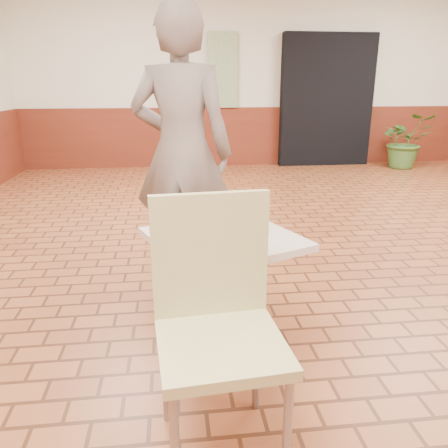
{
  "coord_description": "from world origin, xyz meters",
  "views": [
    {
      "loc": [
        -1.48,
        -2.69,
        1.41
      ],
      "look_at": [
        -1.25,
        -0.68,
        0.75
      ],
      "focal_mm": 35.0,
      "sensor_mm": 36.0,
      "label": 1
    }
  ],
  "objects": [
    {
      "name": "room_shell",
      "position": [
        0.0,
        0.0,
        1.5
      ],
      "size": [
        8.01,
        10.01,
        3.01
      ],
      "color": "brown",
      "rests_on": "ground"
    },
    {
      "name": "wainscot_band",
      "position": [
        0.0,
        0.0,
        0.5
      ],
      "size": [
        8.0,
        10.0,
        1.0
      ],
      "color": "#5D2011",
      "rests_on": "ground"
    },
    {
      "name": "corridor_doorway",
      "position": [
        1.2,
        4.88,
        1.1
      ],
      "size": [
        1.6,
        0.22,
        2.2
      ],
      "primitive_type": "cube",
      "color": "black",
      "rests_on": "ground"
    },
    {
      "name": "promo_poster",
      "position": [
        -0.6,
        4.94,
        1.6
      ],
      "size": [
        0.5,
        0.03,
        1.2
      ],
      "primitive_type": "cube",
      "color": "gray",
      "rests_on": "wainscot_band"
    },
    {
      "name": "main_table",
      "position": [
        -1.25,
        -0.68,
        0.46
      ],
      "size": [
        0.65,
        0.65,
        0.69
      ],
      "rotation": [
        0.0,
        0.0,
        0.4
      ],
      "color": "beige",
      "rests_on": "ground"
    },
    {
      "name": "chair_main_front",
      "position": [
        -1.34,
        -1.21,
        0.56
      ],
      "size": [
        0.5,
        0.5,
        1.01
      ],
      "rotation": [
        0.0,
        0.0,
        0.09
      ],
      "color": "tan",
      "rests_on": "ground"
    },
    {
      "name": "chair_main_back",
      "position": [
        -1.32,
        -0.17,
        0.45
      ],
      "size": [
        0.46,
        0.46,
        0.8
      ],
      "rotation": [
        0.0,
        0.0,
        3.44
      ],
      "color": "tan",
      "rests_on": "ground"
    },
    {
      "name": "customer",
      "position": [
        -1.42,
        0.3,
        0.95
      ],
      "size": [
        0.79,
        0.61,
        1.9
      ],
      "primitive_type": "imported",
      "rotation": [
        0.0,
        0.0,
        2.89
      ],
      "color": "#6E5F55",
      "rests_on": "ground"
    },
    {
      "name": "serving_tray",
      "position": [
        -1.25,
        -0.68,
        0.7
      ],
      "size": [
        0.41,
        0.32,
        0.03
      ],
      "rotation": [
        0.0,
        0.0,
        -0.29
      ],
      "color": "red",
      "rests_on": "main_table"
    },
    {
      "name": "ring_donut",
      "position": [
        -1.32,
        -0.6,
        0.73
      ],
      "size": [
        0.13,
        0.13,
        0.03
      ],
      "primitive_type": "torus",
      "rotation": [
        0.0,
        0.0,
        0.27
      ],
      "color": "#EAB855",
      "rests_on": "serving_tray"
    },
    {
      "name": "long_john_donut",
      "position": [
        -1.19,
        -0.76,
        0.73
      ],
      "size": [
        0.14,
        0.07,
        0.04
      ],
      "rotation": [
        0.0,
        0.0,
        0.03
      ],
      "color": "#DF7041",
      "rests_on": "serving_tray"
    },
    {
      "name": "paper_cup",
      "position": [
        -1.15,
        -0.6,
        0.76
      ],
      "size": [
        0.07,
        0.07,
        0.09
      ],
      "rotation": [
        0.0,
        0.0,
        -0.24
      ],
      "color": "white",
      "rests_on": "serving_tray"
    },
    {
      "name": "potted_plant",
      "position": [
        2.48,
        4.4,
        0.46
      ],
      "size": [
        0.88,
        0.78,
        0.92
      ],
      "primitive_type": "imported",
      "rotation": [
        0.0,
        0.0,
        -0.07
      ],
      "color": "#3D6729",
      "rests_on": "ground"
    }
  ]
}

